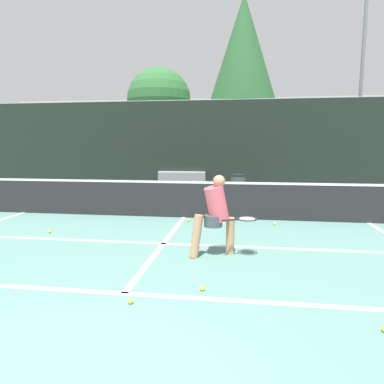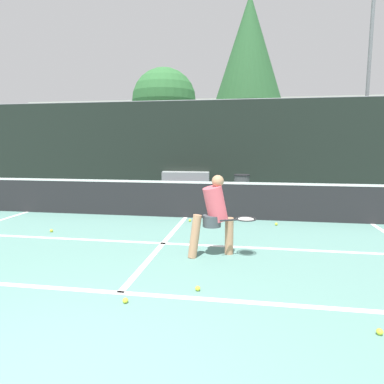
% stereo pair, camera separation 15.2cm
% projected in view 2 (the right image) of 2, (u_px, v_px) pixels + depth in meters
% --- Properties ---
extents(court_baseline_near, '(11.00, 0.10, 0.01)m').
position_uv_depth(court_baseline_near, '(120.00, 293.00, 4.35)').
color(court_baseline_near, white).
rests_on(court_baseline_near, ground).
extents(court_service_line, '(8.25, 0.10, 0.01)m').
position_uv_depth(court_service_line, '(163.00, 243.00, 6.53)').
color(court_service_line, white).
rests_on(court_service_line, ground).
extents(court_center_mark, '(0.10, 4.61, 0.01)m').
position_uv_depth(court_center_mark, '(164.00, 242.00, 6.60)').
color(court_center_mark, white).
rests_on(court_center_mark, ground).
extents(net, '(11.09, 0.09, 1.07)m').
position_uv_depth(net, '(186.00, 198.00, 8.78)').
color(net, slate).
rests_on(net, ground).
extents(fence_back, '(24.00, 0.06, 3.58)m').
position_uv_depth(fence_back, '(208.00, 147.00, 13.29)').
color(fence_back, black).
rests_on(fence_back, ground).
extents(player_practicing, '(1.20, 0.50, 1.38)m').
position_uv_depth(player_practicing, '(215.00, 213.00, 5.72)').
color(player_practicing, tan).
rests_on(player_practicing, ground).
extents(tennis_ball_scattered_2, '(0.07, 0.07, 0.07)m').
position_uv_depth(tennis_ball_scattered_2, '(51.00, 231.00, 7.36)').
color(tennis_ball_scattered_2, '#D1E033').
rests_on(tennis_ball_scattered_2, ground).
extents(tennis_ball_scattered_4, '(0.07, 0.07, 0.07)m').
position_uv_depth(tennis_ball_scattered_4, '(198.00, 288.00, 4.41)').
color(tennis_ball_scattered_4, '#D1E033').
rests_on(tennis_ball_scattered_4, ground).
extents(tennis_ball_scattered_5, '(0.07, 0.07, 0.07)m').
position_uv_depth(tennis_ball_scattered_5, '(276.00, 224.00, 7.97)').
color(tennis_ball_scattered_5, '#D1E033').
rests_on(tennis_ball_scattered_5, ground).
extents(tennis_ball_scattered_6, '(0.07, 0.07, 0.07)m').
position_uv_depth(tennis_ball_scattered_6, '(125.00, 300.00, 4.07)').
color(tennis_ball_scattered_6, '#D1E033').
rests_on(tennis_ball_scattered_6, ground).
extents(tennis_ball_scattered_8, '(0.07, 0.07, 0.07)m').
position_uv_depth(tennis_ball_scattered_8, '(380.00, 332.00, 3.39)').
color(tennis_ball_scattered_8, '#D1E033').
rests_on(tennis_ball_scattered_8, ground).
extents(tennis_ball_scattered_9, '(0.07, 0.07, 0.07)m').
position_uv_depth(tennis_ball_scattered_9, '(190.00, 220.00, 8.37)').
color(tennis_ball_scattered_9, '#D1E033').
rests_on(tennis_ball_scattered_9, ground).
extents(courtside_bench, '(1.76, 0.48, 0.86)m').
position_uv_depth(courtside_bench, '(185.00, 184.00, 12.36)').
color(courtside_bench, slate).
rests_on(courtside_bench, ground).
extents(trash_bin, '(0.55, 0.55, 0.86)m').
position_uv_depth(trash_bin, '(242.00, 187.00, 11.69)').
color(trash_bin, '#3F3F42').
rests_on(trash_bin, ground).
extents(parked_car, '(1.86, 4.54, 1.36)m').
position_uv_depth(parked_car, '(194.00, 173.00, 15.56)').
color(parked_car, silver).
rests_on(parked_car, ground).
extents(floodlight_mast, '(1.10, 0.24, 8.97)m').
position_uv_depth(floodlight_mast, '(369.00, 62.00, 15.75)').
color(floodlight_mast, slate).
rests_on(floodlight_mast, ground).
extents(tree_west, '(3.26, 3.26, 5.74)m').
position_uv_depth(tree_west, '(164.00, 101.00, 17.53)').
color(tree_west, brown).
rests_on(tree_west, ground).
extents(tree_mid, '(3.90, 3.90, 10.40)m').
position_uv_depth(tree_mid, '(249.00, 49.00, 19.71)').
color(tree_mid, brown).
rests_on(tree_mid, ground).
extents(tree_east, '(3.04, 3.04, 3.56)m').
position_uv_depth(tree_east, '(305.00, 125.00, 21.68)').
color(tree_east, brown).
rests_on(tree_east, ground).
extents(building_far, '(36.00, 2.40, 5.61)m').
position_uv_depth(building_far, '(231.00, 133.00, 29.19)').
color(building_far, '#B2ADA3').
rests_on(building_far, ground).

